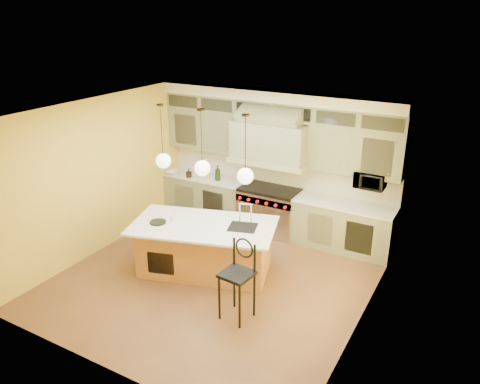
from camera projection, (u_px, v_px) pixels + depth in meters
The scene contains 18 objects.
floor at pixel (215, 279), 8.06m from camera, with size 5.00×5.00×0.00m, color brown.
ceiling at pixel (211, 112), 7.00m from camera, with size 5.00×5.00×0.00m, color white.
wall_back at pixel (278, 161), 9.56m from camera, with size 5.00×5.00×0.00m, color gold.
wall_front at pixel (99, 273), 5.50m from camera, with size 5.00×5.00×0.00m, color gold.
wall_left at pixel (99, 176), 8.67m from camera, with size 5.00×5.00×0.00m, color gold.
wall_right at pixel (367, 236), 6.40m from camera, with size 5.00×5.00×0.00m, color gold.
back_cabinetry at pixel (273, 165), 9.35m from camera, with size 5.00×0.77×2.90m.
range at pixel (269, 210), 9.63m from camera, with size 1.20×0.74×0.96m.
kitchen_island at pixel (205, 247), 8.16m from camera, with size 2.71×1.94×1.35m.
counter_stool at pixel (238, 275), 6.84m from camera, with size 0.49×0.49×1.25m.
microwave at pixel (370, 180), 8.47m from camera, with size 0.54×0.37×0.30m, color black.
oil_bottle_a at pixel (218, 173), 9.89m from camera, with size 0.13×0.13×0.33m, color black.
oil_bottle_b at pixel (189, 173), 10.08m from camera, with size 0.09×0.09×0.20m, color black.
fruit_bowl at pixel (172, 173), 10.32m from camera, with size 0.26×0.26×0.06m, color silver.
cup at pixel (173, 218), 8.10m from camera, with size 0.11×0.11×0.10m, color white.
pendant_left at pixel (163, 159), 7.99m from camera, with size 0.26×0.26×1.11m.
pendant_center at pixel (202, 166), 7.63m from camera, with size 0.26×0.26×1.11m.
pendant_right at pixel (245, 174), 7.26m from camera, with size 0.26×0.26×1.11m.
Camera 1 is at (3.78, -5.85, 4.35)m, focal length 35.00 mm.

